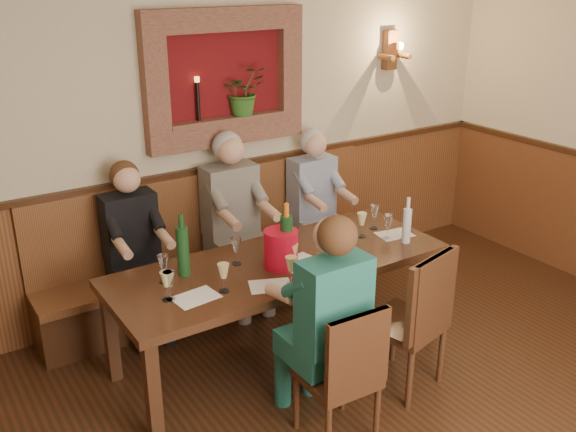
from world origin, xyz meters
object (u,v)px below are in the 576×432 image
wine_bottle_green_b (183,250)px  person_chair_front (323,341)px  person_bench_left (137,267)px  wine_bottle_green_a (286,240)px  dining_table (280,271)px  spittoon_bucket (281,249)px  chair_near_left (338,399)px  chair_near_right (405,346)px  water_bottle (407,225)px  person_bench_right (317,221)px  person_bench_mid (237,237)px  bench (219,266)px

wine_bottle_green_b → person_chair_front: bearing=-64.5°
person_bench_left → wine_bottle_green_a: (0.73, -0.93, 0.38)m
dining_table → spittoon_bucket: 0.23m
chair_near_left → chair_near_right: chair_near_right is taller
wine_bottle_green_a → wine_bottle_green_b: wine_bottle_green_a is taller
dining_table → chair_near_left: 1.04m
person_chair_front → water_bottle: (1.15, 0.54, 0.31)m
person_bench_left → person_chair_front: person_chair_front is taller
wine_bottle_green_a → person_bench_right: bearing=45.0°
person_bench_mid → person_bench_right: (0.81, 0.00, -0.04)m
person_bench_left → person_bench_right: size_ratio=0.99×
chair_near_left → person_bench_mid: (0.30, 1.77, 0.34)m
bench → person_bench_mid: (0.11, -0.11, 0.28)m
chair_near_right → wine_bottle_green_b: 1.61m
person_bench_left → person_bench_right: 1.66m
person_bench_left → person_bench_mid: person_bench_mid is taller
dining_table → person_bench_right: (0.92, 0.84, -0.11)m
dining_table → chair_near_left: size_ratio=2.62×
person_bench_left → dining_table: bearing=-48.8°
chair_near_right → person_bench_right: size_ratio=0.74×
chair_near_left → person_bench_right: bearing=60.5°
person_bench_left → wine_bottle_green_b: 0.77m
dining_table → water_bottle: 1.01m
chair_near_left → person_chair_front: 0.36m
chair_near_right → person_chair_front: (-0.69, -0.01, 0.29)m
chair_near_right → person_bench_right: bearing=61.8°
person_bench_left → person_chair_front: (0.55, -1.62, 0.02)m
chair_near_left → person_bench_left: (-0.55, 1.78, 0.29)m
person_bench_left → wine_bottle_green_a: bearing=-51.6°
chair_near_left → person_chair_front: person_chair_front is taller
chair_near_left → wine_bottle_green_a: wine_bottle_green_a is taller
person_chair_front → spittoon_bucket: 0.78m
dining_table → spittoon_bucket: bearing=-117.9°
dining_table → water_bottle: bearing=-13.8°
person_chair_front → wine_bottle_green_b: size_ratio=3.30×
person_bench_left → water_bottle: 2.03m
dining_table → bench: bench is taller
person_bench_left → wine_bottle_green_b: size_ratio=3.18×
person_bench_left → spittoon_bucket: bearing=-52.9°
wine_bottle_green_a → person_bench_left: bearing=128.4°
bench → spittoon_bucket: (-0.04, -1.02, 0.55)m
person_bench_mid → spittoon_bucket: (-0.15, -0.91, 0.27)m
dining_table → water_bottle: water_bottle is taller
spittoon_bucket → dining_table: bearing=62.1°
dining_table → wine_bottle_green_a: 0.28m
spittoon_bucket → wine_bottle_green_a: (0.04, -0.01, 0.06)m
dining_table → person_bench_mid: (0.11, 0.84, -0.07)m
bench → spittoon_bucket: size_ratio=11.32×
bench → person_bench_mid: size_ratio=2.05×
dining_table → wine_bottle_green_a: (-0.00, -0.09, 0.27)m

